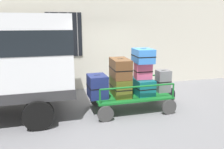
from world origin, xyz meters
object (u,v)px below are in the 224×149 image
suitcase_center_top (143,56)px  suitcase_midright_bottom (163,81)px  suitcase_left_bottom (97,86)px  suitcase_center_bottom (142,86)px  suitcase_midleft_middle (120,68)px  backpack (171,95)px  luggage_cart (131,97)px  suitcase_midleft_bottom (120,86)px  suitcase_center_middle (143,71)px

suitcase_center_top → suitcase_midright_bottom: (0.64, -0.01, -0.76)m
suitcase_left_bottom → suitcase_center_bottom: 1.28m
suitcase_midleft_middle → backpack: size_ratio=1.86×
suitcase_midleft_middle → backpack: 2.02m
luggage_cart → suitcase_midleft_middle: 0.90m
suitcase_left_bottom → backpack: suitcase_left_bottom is taller
suitcase_midleft_bottom → backpack: 1.83m
suitcase_midleft_bottom → backpack: (1.75, 0.26, -0.49)m
luggage_cart → suitcase_center_bottom: bearing=-2.8°
suitcase_midright_bottom → suitcase_midleft_bottom: bearing=178.6°
luggage_cart → suitcase_center_bottom: suitcase_center_bottom is taller
suitcase_center_top → backpack: size_ratio=1.49×
suitcase_center_bottom → suitcase_midright_bottom: bearing=1.0°
suitcase_center_bottom → backpack: bearing=15.5°
suitcase_center_top → suitcase_left_bottom: bearing=179.2°
suitcase_center_bottom → suitcase_midright_bottom: size_ratio=1.19×
suitcase_left_bottom → backpack: (2.38, 0.27, -0.54)m
suitcase_midleft_middle → suitcase_center_top: 0.71m
luggage_cart → suitcase_midleft_middle: suitcase_midleft_middle is taller
suitcase_midleft_middle → suitcase_midright_bottom: (1.28, -0.04, -0.44)m
suitcase_midright_bottom → suitcase_center_bottom: bearing=-179.0°
luggage_cart → backpack: size_ratio=4.91×
suitcase_midleft_middle → suitcase_midright_bottom: size_ratio=1.29×
suitcase_center_bottom → luggage_cart: bearing=177.2°
suitcase_center_bottom → suitcase_midleft_bottom: bearing=176.3°
suitcase_left_bottom → suitcase_center_bottom: size_ratio=0.81×
suitcase_midleft_middle → suitcase_center_top: bearing=-2.6°
suitcase_midleft_bottom → suitcase_midright_bottom: (1.28, -0.03, 0.07)m
suitcase_center_top → suitcase_midright_bottom: size_ratio=1.03×
suitcase_midleft_bottom → suitcase_midright_bottom: 1.28m
suitcase_midright_bottom → backpack: 0.78m
luggage_cart → suitcase_midleft_middle: size_ratio=2.64×
suitcase_center_top → suitcase_midright_bottom: bearing=-0.8°
suitcase_midleft_middle → suitcase_center_top: suitcase_center_top is taller
suitcase_midleft_middle → suitcase_center_middle: size_ratio=1.74×
luggage_cart → suitcase_midright_bottom: (0.96, -0.00, 0.40)m
backpack → suitcase_center_middle: bearing=-164.3°
backpack → suitcase_midleft_middle: bearing=-171.6°
suitcase_midleft_bottom → suitcase_midleft_middle: (-0.00, 0.01, 0.51)m
suitcase_center_middle → suitcase_center_top: 0.42m
luggage_cart → suitcase_midright_bottom: suitcase_midright_bottom is taller
luggage_cart → suitcase_center_top: (0.32, 0.00, 1.16)m
suitcase_midleft_bottom → suitcase_midleft_middle: bearing=90.0°
luggage_cart → suitcase_left_bottom: size_ratio=3.52×
luggage_cart → suitcase_center_bottom: (0.32, -0.02, 0.30)m
backpack → suitcase_center_top: bearing=-165.5°
suitcase_midleft_bottom → suitcase_center_middle: bearing=-4.1°
suitcase_midright_bottom → backpack: bearing=32.3°
luggage_cart → suitcase_left_bottom: 1.03m
suitcase_midleft_bottom → suitcase_midright_bottom: size_ratio=1.32×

